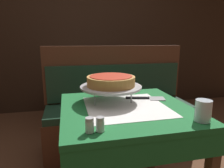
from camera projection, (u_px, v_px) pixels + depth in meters
name	position (u px, v px, depth m)	size (l,w,h in m)	color
dining_table_front	(126.00, 122.00, 1.19)	(0.75, 0.75, 0.73)	#1E6B33
dining_table_rear	(88.00, 77.00, 2.71)	(0.79, 0.79, 0.73)	beige
booth_bench	(119.00, 120.00, 2.01)	(1.43, 0.46, 1.05)	#4C2819
back_wall_panel	(86.00, 34.00, 3.12)	(6.00, 0.04, 2.40)	black
pizza_pan_stand	(111.00, 87.00, 1.25)	(0.39, 0.39, 0.10)	#ADADB2
deep_dish_pizza	(111.00, 81.00, 1.24)	(0.30, 0.30, 0.06)	#C68E47
pizza_server	(147.00, 98.00, 1.32)	(0.26, 0.11, 0.01)	#BCBCC1
water_glass_near	(203.00, 111.00, 0.95)	(0.08, 0.08, 0.10)	silver
salt_shaker	(90.00, 125.00, 0.84)	(0.04, 0.04, 0.07)	silver
pepper_shaker	(100.00, 124.00, 0.85)	(0.04, 0.04, 0.06)	silver
condiment_caddy	(85.00, 66.00, 2.58)	(0.15, 0.15, 0.18)	black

